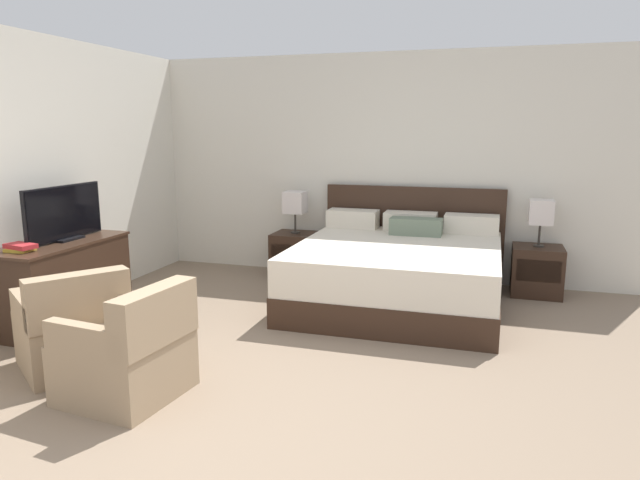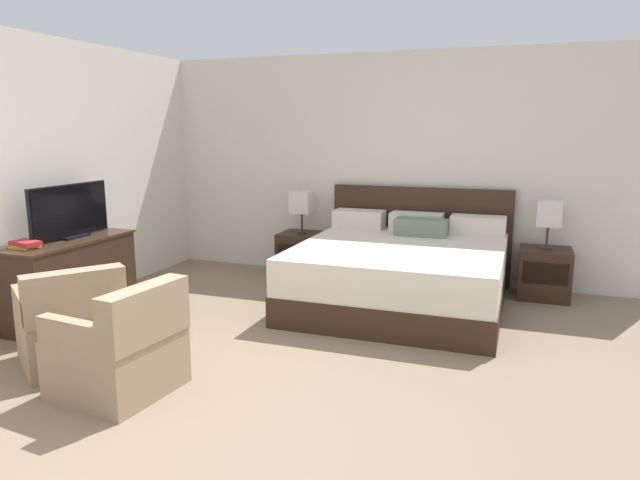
{
  "view_description": "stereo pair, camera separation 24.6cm",
  "coord_description": "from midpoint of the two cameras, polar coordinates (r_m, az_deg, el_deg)",
  "views": [
    {
      "loc": [
        1.45,
        -2.68,
        1.74
      ],
      "look_at": [
        -0.01,
        2.12,
        0.75
      ],
      "focal_mm": 32.0,
      "sensor_mm": 36.0,
      "label": 1
    },
    {
      "loc": [
        1.68,
        -2.6,
        1.74
      ],
      "look_at": [
        -0.01,
        2.12,
        0.75
      ],
      "focal_mm": 32.0,
      "sensor_mm": 36.0,
      "label": 2
    }
  ],
  "objects": [
    {
      "name": "table_lamp_left",
      "position": [
        6.69,
        -3.57,
        3.73
      ],
      "size": [
        0.24,
        0.24,
        0.49
      ],
      "color": "#332D28",
      "rests_on": "nightstand_left"
    },
    {
      "name": "bed",
      "position": [
        5.74,
        6.64,
        -3.09
      ],
      "size": [
        2.03,
        2.08,
        1.09
      ],
      "color": "#332116",
      "rests_on": "ground"
    },
    {
      "name": "tv",
      "position": [
        5.63,
        -25.36,
        2.37
      ],
      "size": [
        0.18,
        0.92,
        0.49
      ],
      "color": "black",
      "rests_on": "dresser"
    },
    {
      "name": "wall_left",
      "position": [
        5.94,
        -27.01,
        5.6
      ],
      "size": [
        0.06,
        5.66,
        2.58
      ],
      "primitive_type": "cube",
      "color": "silver",
      "rests_on": "ground"
    },
    {
      "name": "ground_plane",
      "position": [
        3.53,
        -12.59,
        -18.66
      ],
      "size": [
        11.58,
        11.58,
        0.0
      ],
      "primitive_type": "plane",
      "color": "#84705B"
    },
    {
      "name": "armchair_by_window",
      "position": [
        4.63,
        -24.87,
        -8.24
      ],
      "size": [
        0.96,
        0.96,
        0.76
      ],
      "color": "#9E8466",
      "rests_on": "ground"
    },
    {
      "name": "wall_back",
      "position": [
        6.73,
        3.49,
        7.29
      ],
      "size": [
        6.23,
        0.06,
        2.58
      ],
      "primitive_type": "cube",
      "color": "silver",
      "rests_on": "ground"
    },
    {
      "name": "armchair_companion",
      "position": [
        4.02,
        -20.24,
        -10.78
      ],
      "size": [
        0.76,
        0.75,
        0.76
      ],
      "color": "#9E8466",
      "rests_on": "ground"
    },
    {
      "name": "dresser",
      "position": [
        5.68,
        -25.53,
        -3.76
      ],
      "size": [
        0.56,
        1.28,
        0.75
      ],
      "color": "#332116",
      "rests_on": "ground"
    },
    {
      "name": "book_red_cover",
      "position": [
        5.32,
        -29.0,
        -0.86
      ],
      "size": [
        0.2,
        0.16,
        0.03
      ],
      "primitive_type": "cube",
      "rotation": [
        0.0,
        0.0,
        0.03
      ],
      "color": "gold",
      "rests_on": "dresser"
    },
    {
      "name": "book_blue_cover",
      "position": [
        5.31,
        -28.96,
        -0.54
      ],
      "size": [
        0.27,
        0.19,
        0.04
      ],
      "primitive_type": "cube",
      "rotation": [
        0.0,
        0.0,
        -0.19
      ],
      "color": "#B7282D",
      "rests_on": "book_red_cover"
    },
    {
      "name": "nightstand_right",
      "position": [
        6.39,
        19.83,
        -2.91
      ],
      "size": [
        0.51,
        0.46,
        0.52
      ],
      "color": "#332116",
      "rests_on": "ground"
    },
    {
      "name": "nightstand_left",
      "position": [
        6.79,
        -3.51,
        -1.46
      ],
      "size": [
        0.51,
        0.46,
        0.52
      ],
      "color": "#332116",
      "rests_on": "ground"
    },
    {
      "name": "table_lamp_right",
      "position": [
        6.28,
        20.19,
        2.58
      ],
      "size": [
        0.24,
        0.24,
        0.49
      ],
      "color": "#332D28",
      "rests_on": "nightstand_right"
    }
  ]
}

